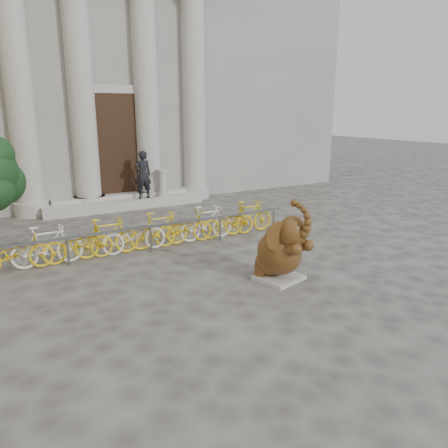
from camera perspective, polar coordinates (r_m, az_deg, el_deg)
ground at (r=8.94m, az=6.15°, el=-9.36°), size 80.00×80.00×0.00m
classical_building at (r=22.14m, az=-18.44°, el=20.18°), size 22.00×10.70×12.00m
entrance_steps at (r=17.02m, az=-12.87°, el=2.69°), size 6.00×1.20×0.36m
elephant_statue at (r=9.53m, az=7.44°, el=-3.53°), size 1.20×1.45×1.84m
bike_rack at (r=11.74m, az=-10.08°, el=-0.97°), size 8.34×0.53×1.00m
pedestrian at (r=16.71m, az=-10.57°, el=6.34°), size 0.66×0.43×1.79m
balustrade_post at (r=17.10m, az=-8.06°, el=5.22°), size 0.42×0.42×1.03m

